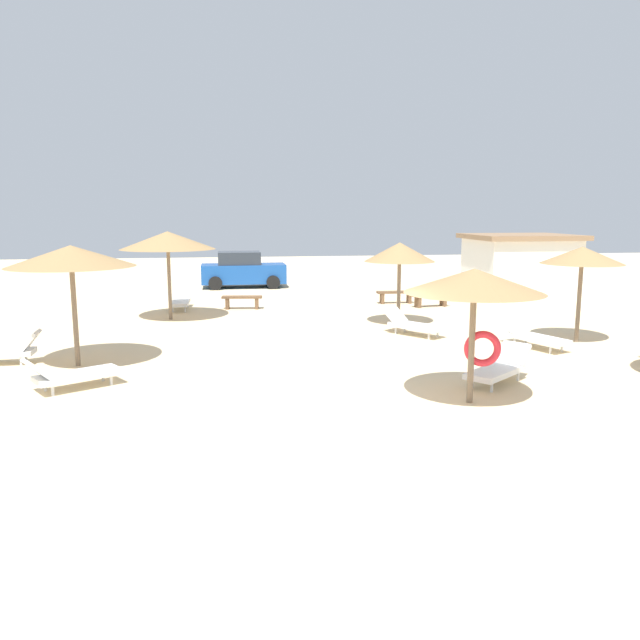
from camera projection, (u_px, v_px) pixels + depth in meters
name	position (u px, v px, depth m)	size (l,w,h in m)	color
ground_plane	(345.00, 412.00, 11.56)	(80.00, 80.00, 0.00)	beige
parasol_0	(71.00, 256.00, 14.57)	(2.92, 2.92, 2.86)	#75604C
parasol_1	(400.00, 252.00, 20.03)	(2.25, 2.25, 2.66)	#75604C
parasol_2	(475.00, 283.00, 11.74)	(2.62, 2.62, 2.59)	#75604C
parasol_3	(582.00, 256.00, 17.35)	(2.24, 2.24, 2.68)	#75604C
parasol_4	(168.00, 241.00, 20.99)	(3.16, 3.16, 2.98)	#75604C
lounger_0	(2.00, 351.00, 15.13)	(1.88, 0.71, 0.79)	white
lounger_1	(413.00, 324.00, 18.69)	(1.63, 1.90, 0.72)	white
lounger_2	(499.00, 368.00, 13.45)	(1.85, 1.67, 0.77)	white
lounger_3	(534.00, 336.00, 16.94)	(1.29, 1.98, 0.75)	white
lounger_4	(181.00, 301.00, 23.60)	(0.69, 1.93, 0.62)	white
lounger_6	(71.00, 374.00, 12.96)	(1.93, 1.54, 0.75)	white
bench_0	(431.00, 298.00, 24.19)	(1.55, 0.67, 0.49)	brown
bench_1	(396.00, 295.00, 25.11)	(1.51, 0.45, 0.49)	brown
bench_2	(242.00, 300.00, 23.66)	(1.54, 0.57, 0.49)	brown
parked_car	(243.00, 270.00, 30.30)	(4.01, 2.00, 1.72)	#194C9E
beach_cabana	(519.00, 265.00, 26.77)	(4.29, 3.86, 2.67)	white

